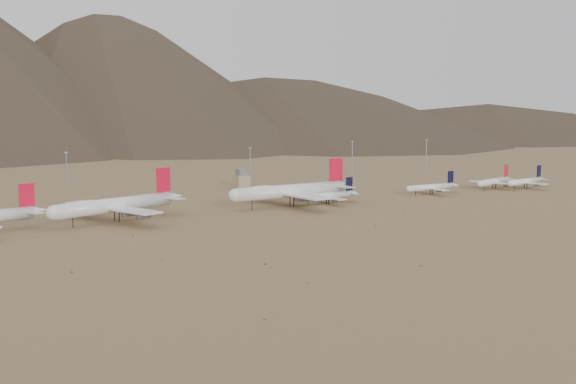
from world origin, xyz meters
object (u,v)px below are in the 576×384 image
widebody_east (290,191)px  widebody_centre (115,205)px  narrowbody_a (328,196)px  narrowbody_b (432,187)px  control_tower (242,179)px

widebody_east → widebody_centre: bearing=177.9°
narrowbody_a → narrowbody_b: bearing=-1.8°
widebody_centre → narrowbody_b: (194.49, 6.34, -3.69)m
narrowbody_a → narrowbody_b: (76.00, 4.30, -0.16)m
narrowbody_a → widebody_centre: bearing=175.9°
narrowbody_a → widebody_east: bearing=169.4°
control_tower → narrowbody_b: bearing=-46.0°
widebody_east → narrowbody_b: widebody_east is taller
widebody_east → control_tower: bearing=75.1°
narrowbody_a → control_tower: (-6.43, 89.67, 0.91)m
widebody_centre → narrowbody_a: (118.49, 2.03, -3.53)m
widebody_east → control_tower: widebody_east is taller
narrowbody_b → widebody_east: bearing=-179.4°
narrowbody_a → control_tower: bearing=89.0°
narrowbody_b → control_tower: 118.68m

